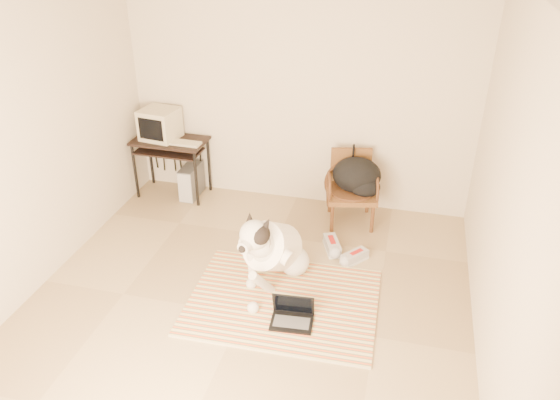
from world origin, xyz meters
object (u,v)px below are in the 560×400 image
at_px(crt_monitor, 160,124).
at_px(laptop, 292,315).
at_px(rattan_chair, 351,188).
at_px(dog, 273,249).
at_px(backpack, 358,177).
at_px(pc_tower, 191,181).
at_px(computer_desk, 170,148).

bearing_deg(crt_monitor, laptop, -43.60).
bearing_deg(rattan_chair, crt_monitor, 177.15).
distance_m(dog, crt_monitor, 2.33).
bearing_deg(dog, backpack, 63.95).
distance_m(laptop, pc_tower, 2.63).
bearing_deg(computer_desk, pc_tower, 5.08).
bearing_deg(rattan_chair, laptop, -97.46).
bearing_deg(rattan_chair, pc_tower, 177.07).
bearing_deg(crt_monitor, computer_desk, -16.87).
bearing_deg(pc_tower, backpack, -2.87).
relative_size(crt_monitor, pc_tower, 1.06).
height_order(laptop, rattan_chair, rattan_chair).
relative_size(laptop, computer_desk, 0.44).
xyz_separation_m(laptop, computer_desk, (-1.97, 1.95, 0.54)).
bearing_deg(rattan_chair, dog, -113.61).
xyz_separation_m(computer_desk, pc_tower, (0.23, 0.02, -0.43)).
bearing_deg(dog, computer_desk, 139.84).
relative_size(dog, crt_monitor, 2.63).
distance_m(dog, backpack, 1.47).
distance_m(dog, rattan_chair, 1.43).
relative_size(computer_desk, crt_monitor, 1.94).
xyz_separation_m(laptop, crt_monitor, (-2.09, 1.99, 0.83)).
height_order(laptop, pc_tower, pc_tower).
xyz_separation_m(dog, laptop, (0.33, -0.56, -0.26)).
bearing_deg(computer_desk, rattan_chair, -2.09).
relative_size(laptop, backpack, 0.71).
bearing_deg(pc_tower, laptop, -48.62).
bearing_deg(backpack, laptop, -99.47).
xyz_separation_m(computer_desk, backpack, (2.28, -0.08, -0.07)).
bearing_deg(dog, crt_monitor, 141.06).
bearing_deg(laptop, backpack, 80.53).
xyz_separation_m(computer_desk, crt_monitor, (-0.12, 0.04, 0.28)).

